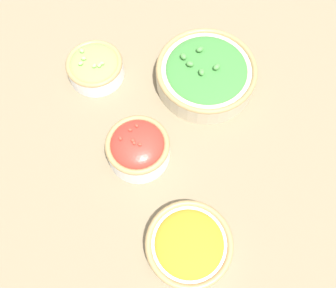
{
  "coord_description": "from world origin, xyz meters",
  "views": [
    {
      "loc": [
        -0.29,
        0.06,
        0.72
      ],
      "look_at": [
        0.0,
        0.0,
        0.03
      ],
      "focal_mm": 40.0,
      "sensor_mm": 36.0,
      "label": 1
    }
  ],
  "objects_px": {
    "bowl_lettuce": "(95,67)",
    "bowl_carrots": "(188,244)",
    "bowl_broccoli": "(206,73)",
    "bowl_cherry_tomatoes": "(138,149)"
  },
  "relations": [
    {
      "from": "bowl_broccoli",
      "to": "bowl_carrots",
      "type": "bearing_deg",
      "value": 161.73
    },
    {
      "from": "bowl_carrots",
      "to": "bowl_lettuce",
      "type": "xyz_separation_m",
      "value": [
        0.41,
        0.12,
        0.01
      ]
    },
    {
      "from": "bowl_lettuce",
      "to": "bowl_carrots",
      "type": "bearing_deg",
      "value": -163.67
    },
    {
      "from": "bowl_carrots",
      "to": "bowl_lettuce",
      "type": "bearing_deg",
      "value": 16.33
    },
    {
      "from": "bowl_lettuce",
      "to": "bowl_cherry_tomatoes",
      "type": "bearing_deg",
      "value": -164.02
    },
    {
      "from": "bowl_cherry_tomatoes",
      "to": "bowl_lettuce",
      "type": "relative_size",
      "value": 1.02
    },
    {
      "from": "bowl_broccoli",
      "to": "bowl_lettuce",
      "type": "bearing_deg",
      "value": 74.39
    },
    {
      "from": "bowl_broccoli",
      "to": "bowl_carrots",
      "type": "xyz_separation_m",
      "value": [
        -0.35,
        0.11,
        -0.01
      ]
    },
    {
      "from": "bowl_broccoli",
      "to": "bowl_carrots",
      "type": "distance_m",
      "value": 0.37
    },
    {
      "from": "bowl_carrots",
      "to": "bowl_lettuce",
      "type": "height_order",
      "value": "bowl_lettuce"
    }
  ]
}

